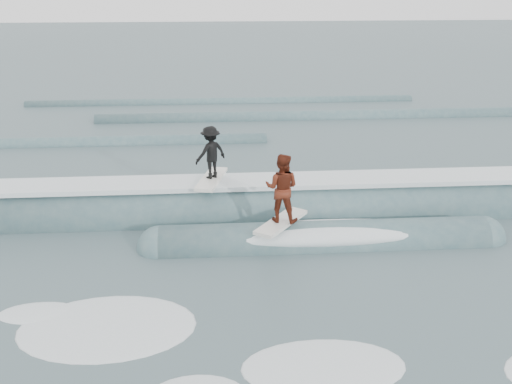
{
  "coord_description": "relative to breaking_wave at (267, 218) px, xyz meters",
  "views": [
    {
      "loc": [
        -1.13,
        -10.28,
        6.98
      ],
      "look_at": [
        0.0,
        4.9,
        1.1
      ],
      "focal_mm": 40.0,
      "sensor_mm": 36.0,
      "label": 1
    }
  ],
  "objects": [
    {
      "name": "far_swells",
      "position": [
        -2.08,
        12.19,
        -0.04
      ],
      "size": [
        35.79,
        8.65,
        0.8
      ],
      "color": "#3B5A63",
      "rests_on": "ground"
    },
    {
      "name": "whitewater",
      "position": [
        -0.71,
        -6.5,
        -0.04
      ],
      "size": [
        12.96,
        4.36,
        0.1
      ],
      "color": "white",
      "rests_on": "ground"
    },
    {
      "name": "surfer_red",
      "position": [
        0.23,
        -1.76,
        1.54
      ],
      "size": [
        1.63,
        1.93,
        1.97
      ],
      "color": "silver",
      "rests_on": "ground"
    },
    {
      "name": "surfer_black",
      "position": [
        -1.63,
        0.44,
        1.88
      ],
      "size": [
        1.17,
        2.07,
        1.68
      ],
      "color": "white",
      "rests_on": "ground"
    },
    {
      "name": "breaking_wave",
      "position": [
        0.0,
        0.0,
        0.0
      ],
      "size": [
        21.88,
        3.83,
        2.1
      ],
      "color": "#3B5A63",
      "rests_on": "ground"
    },
    {
      "name": "ground",
      "position": [
        -0.36,
        -5.46,
        -0.04
      ],
      "size": [
        160.0,
        160.0,
        0.0
      ],
      "primitive_type": "plane",
      "color": "#3B5256",
      "rests_on": "ground"
    }
  ]
}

